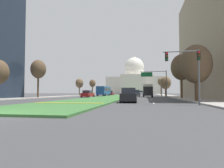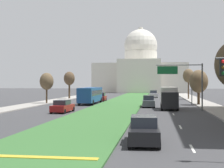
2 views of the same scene
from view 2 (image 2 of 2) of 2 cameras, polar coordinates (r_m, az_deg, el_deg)
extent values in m
plane|color=#3D3D3F|center=(70.78, 2.63, -2.88)|extent=(283.42, 283.42, 0.00)
cube|color=#386B33|center=(64.37, 2.12, -3.13)|extent=(7.75, 115.94, 0.14)
cube|color=gold|center=(17.08, -14.29, -12.28)|extent=(6.97, 0.50, 0.04)
cube|color=silver|center=(19.95, 13.90, -10.91)|extent=(0.16, 2.40, 0.01)
cube|color=silver|center=(29.09, 11.91, -7.38)|extent=(0.16, 2.40, 0.01)
cube|color=silver|center=(40.46, 10.71, -5.23)|extent=(0.16, 2.40, 0.01)
cube|color=silver|center=(52.51, 10.01, -3.97)|extent=(0.16, 2.40, 0.01)
cube|color=silver|center=(52.39, 10.02, -3.98)|extent=(0.16, 2.40, 0.01)
cube|color=silver|center=(61.00, 9.69, -3.38)|extent=(0.16, 2.40, 0.01)
cube|color=silver|center=(83.68, 9.15, -2.40)|extent=(0.16, 2.40, 0.01)
cube|color=silver|center=(78.17, 9.25, -2.59)|extent=(0.16, 2.40, 0.01)
cube|color=#9E9991|center=(61.38, -12.44, -3.30)|extent=(4.00, 115.94, 0.15)
cube|color=#9E9991|center=(58.28, 16.21, -3.49)|extent=(4.00, 115.94, 0.15)
cube|color=silver|center=(134.97, 5.05, 1.04)|extent=(36.61, 24.52, 11.48)
cube|color=silver|center=(120.74, 4.73, 1.41)|extent=(16.11, 4.00, 12.62)
cylinder|color=silver|center=(135.34, 5.05, 4.58)|extent=(13.43, 13.43, 5.22)
sphere|color=silver|center=(135.81, 5.05, 6.68)|extent=(13.69, 13.69, 13.69)
cylinder|color=silver|center=(136.64, 5.05, 9.25)|extent=(1.80, 1.80, 3.00)
cube|color=black|center=(16.75, 18.82, 2.76)|extent=(0.28, 0.24, 0.84)
sphere|color=red|center=(16.63, 18.92, 3.74)|extent=(0.18, 0.18, 0.18)
sphere|color=#4C380F|center=(16.61, 18.92, 2.78)|extent=(0.18, 0.18, 0.18)
sphere|color=#0F4219|center=(16.60, 18.92, 1.81)|extent=(0.18, 0.18, 0.18)
cylinder|color=#515456|center=(57.25, 13.82, -1.02)|extent=(0.16, 0.16, 5.20)
cube|color=black|center=(57.24, 13.82, 0.98)|extent=(0.28, 0.24, 0.84)
sphere|color=#510F0F|center=(57.10, 13.84, 1.26)|extent=(0.18, 0.18, 0.18)
sphere|color=#4C380F|center=(57.10, 13.84, 0.98)|extent=(0.18, 0.18, 0.18)
sphere|color=#1ED838|center=(57.09, 13.84, 0.70)|extent=(0.18, 0.18, 0.18)
cylinder|color=#515456|center=(46.29, 15.53, -0.52)|extent=(0.20, 0.20, 6.50)
cylinder|color=#515456|center=(46.02, 11.65, 3.28)|extent=(6.28, 0.12, 0.12)
cube|color=#146033|center=(45.86, 9.69, 2.41)|extent=(2.80, 0.08, 1.10)
cylinder|color=#4C3823|center=(60.09, -11.39, -1.86)|extent=(0.30, 0.30, 3.32)
ellipsoid|color=brown|center=(60.05, -11.39, 0.46)|extent=(2.48, 2.48, 3.11)
cylinder|color=#4C3823|center=(57.86, 14.94, -2.06)|extent=(0.44, 0.44, 3.08)
ellipsoid|color=brown|center=(57.81, 14.95, 0.45)|extent=(3.18, 3.18, 3.98)
cylinder|color=#4C3823|center=(77.00, -7.49, -1.12)|extent=(0.42, 0.42, 4.06)
ellipsoid|color=brown|center=(76.99, -7.49, 0.98)|extent=(2.56, 2.56, 3.20)
cylinder|color=#4C3823|center=(77.00, 13.26, -0.90)|extent=(0.31, 0.31, 4.65)
ellipsoid|color=brown|center=(77.00, 13.26, 1.43)|extent=(2.56, 2.56, 3.21)
cube|color=black|center=(20.96, 5.61, -8.61)|extent=(2.06, 4.76, 0.83)
cube|color=#282D38|center=(21.04, 5.60, -6.50)|extent=(1.72, 2.32, 0.68)
cylinder|color=black|center=(19.18, 8.22, -10.40)|extent=(0.25, 0.65, 0.64)
cylinder|color=black|center=(19.16, 3.12, -10.41)|extent=(0.25, 0.65, 0.64)
cylinder|color=black|center=(22.90, 7.68, -8.65)|extent=(0.25, 0.65, 0.64)
cylinder|color=black|center=(22.88, 3.43, -8.66)|extent=(0.25, 0.65, 0.64)
cube|color=maroon|center=(42.48, -8.64, -4.15)|extent=(2.07, 4.65, 0.78)
cube|color=#282D38|center=(42.26, -8.73, -3.21)|extent=(1.74, 2.27, 0.64)
cylinder|color=black|center=(44.51, -8.91, -4.32)|extent=(0.25, 0.65, 0.64)
cylinder|color=black|center=(43.97, -6.81, -4.38)|extent=(0.25, 0.65, 0.64)
cylinder|color=black|center=(41.08, -10.61, -4.70)|extent=(0.25, 0.65, 0.64)
cylinder|color=black|center=(40.50, -8.35, -4.77)|extent=(0.25, 0.65, 0.64)
cube|color=#4C5156|center=(51.43, 6.41, -3.31)|extent=(2.02, 4.60, 0.90)
cube|color=#282D38|center=(51.57, 6.41, -2.39)|extent=(1.71, 2.24, 0.74)
cylinder|color=black|center=(49.66, 7.42, -3.85)|extent=(0.24, 0.65, 0.64)
cylinder|color=black|center=(49.63, 5.47, -3.85)|extent=(0.24, 0.65, 0.64)
cylinder|color=black|center=(53.29, 7.29, -3.57)|extent=(0.24, 0.65, 0.64)
cylinder|color=black|center=(53.26, 5.47, -3.57)|extent=(0.24, 0.65, 0.64)
cube|color=maroon|center=(68.05, -1.96, -2.47)|extent=(2.06, 4.39, 0.84)
cube|color=#282D38|center=(67.85, -1.98, -1.83)|extent=(1.75, 2.14, 0.69)
cylinder|color=black|center=(69.88, -2.48, -2.66)|extent=(0.24, 0.65, 0.64)
cylinder|color=black|center=(69.66, -1.06, -2.67)|extent=(0.24, 0.65, 0.64)
cylinder|color=black|center=(66.50, -2.90, -2.81)|extent=(0.24, 0.65, 0.64)
cylinder|color=black|center=(66.26, -1.40, -2.82)|extent=(0.24, 0.65, 0.64)
cube|color=#BCBCC1|center=(84.55, 7.27, -1.92)|extent=(2.11, 4.48, 0.90)
cube|color=#282D38|center=(84.69, 7.26, -1.36)|extent=(1.76, 2.19, 0.74)
cylinder|color=black|center=(82.86, 7.92, -2.21)|extent=(0.25, 0.65, 0.64)
cylinder|color=black|center=(82.79, 6.72, -2.21)|extent=(0.25, 0.65, 0.64)
cylinder|color=black|center=(86.34, 7.79, -2.11)|extent=(0.25, 0.65, 0.64)
cylinder|color=black|center=(86.27, 6.65, -2.11)|extent=(0.25, 0.65, 0.64)
cube|color=black|center=(45.18, 10.10, -2.82)|extent=(2.30, 2.00, 2.20)
cube|color=beige|center=(48.36, 9.94, -2.20)|extent=(2.30, 4.40, 2.80)
cylinder|color=black|center=(45.30, 11.43, -4.08)|extent=(0.30, 0.90, 0.90)
cylinder|color=black|center=(45.21, 8.76, -4.08)|extent=(0.30, 0.90, 0.90)
cylinder|color=black|center=(49.58, 11.10, -3.70)|extent=(0.30, 0.90, 0.90)
cylinder|color=black|center=(49.50, 8.67, -3.71)|extent=(0.30, 0.90, 0.90)
cube|color=#1E4C8C|center=(58.94, -3.80, -1.86)|extent=(2.50, 11.00, 2.50)
cube|color=#232833|center=(58.92, -3.80, -1.52)|extent=(2.52, 10.12, 0.90)
cylinder|color=black|center=(63.43, -4.04, -2.79)|extent=(0.32, 1.00, 1.00)
cylinder|color=black|center=(63.00, -1.99, -2.81)|extent=(0.32, 1.00, 1.00)
cylinder|color=black|center=(55.44, -5.77, -3.23)|extent=(0.32, 1.00, 1.00)
cylinder|color=black|center=(54.95, -3.43, -3.26)|extent=(0.32, 1.00, 1.00)
camera|label=1|loc=(3.78, 161.64, -44.73)|focal=30.89mm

